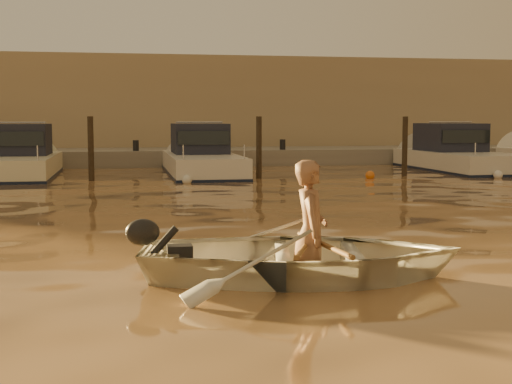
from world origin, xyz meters
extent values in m
plane|color=brown|center=(0.00, 0.00, 0.00)|extent=(160.00, 160.00, 0.00)
imported|color=silver|center=(-2.45, -0.58, 0.28)|extent=(4.31, 3.42, 0.80)
imported|color=#8C5F46|center=(-2.36, -0.60, 0.57)|extent=(0.53, 0.70, 1.74)
cylinder|color=brown|center=(-2.21, -0.63, 0.42)|extent=(0.11, 2.10, 0.13)
cylinder|color=olive|center=(-2.41, -0.59, 0.42)|extent=(0.79, 1.99, 0.13)
cylinder|color=#2D2319|center=(-5.50, 13.80, 0.90)|extent=(0.18, 0.18, 2.20)
cylinder|color=#2D2319|center=(-0.20, 13.80, 0.90)|extent=(0.18, 0.18, 2.20)
cylinder|color=#2D2319|center=(4.80, 13.80, 0.90)|extent=(0.18, 0.18, 2.20)
sphere|color=#D45319|center=(-7.44, 13.10, 0.10)|extent=(0.30, 0.30, 0.30)
sphere|color=silver|center=(-2.66, 12.47, 0.10)|extent=(0.30, 0.30, 0.30)
sphere|color=orange|center=(3.33, 13.08, 0.10)|extent=(0.30, 0.30, 0.30)
sphere|color=silver|center=(7.52, 12.51, 0.10)|extent=(0.30, 0.30, 0.30)
cube|color=gray|center=(0.00, 21.50, 0.15)|extent=(52.00, 4.00, 1.00)
cube|color=#9E8466|center=(0.00, 27.00, 2.40)|extent=(46.00, 7.00, 4.80)
camera|label=1|loc=(-4.58, -8.81, 1.93)|focal=50.00mm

